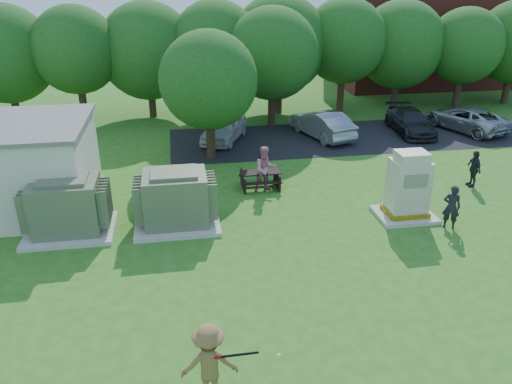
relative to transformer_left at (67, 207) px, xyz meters
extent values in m
plane|color=#2D6619|center=(6.50, -4.50, -0.97)|extent=(120.00, 120.00, 0.00)
cube|color=maroon|center=(24.50, 22.50, 3.03)|extent=(15.00, 8.00, 8.00)
cube|color=#232326|center=(13.50, 9.00, -0.96)|extent=(20.00, 6.00, 0.01)
cube|color=beige|center=(0.00, 0.00, -0.89)|extent=(3.00, 2.40, 0.15)
cube|color=#5C684A|center=(0.00, 0.00, 0.08)|extent=(2.20, 1.80, 1.80)
cube|color=#5C684A|center=(0.00, 0.00, 1.04)|extent=(1.60, 1.30, 0.12)
cube|color=#5C684A|center=(-1.27, 0.00, 0.11)|extent=(0.32, 1.50, 1.35)
cube|color=#5C684A|center=(1.27, 0.00, 0.11)|extent=(0.32, 1.50, 1.35)
cube|color=beige|center=(3.70, 0.00, -0.89)|extent=(3.00, 2.40, 0.15)
cube|color=#5B6748|center=(3.70, 0.00, 0.08)|extent=(2.20, 1.80, 1.80)
cube|color=#5B6748|center=(3.70, 0.00, 1.04)|extent=(1.60, 1.30, 0.12)
cube|color=#5B6748|center=(2.43, 0.00, 0.11)|extent=(0.32, 1.50, 1.35)
cube|color=#5B6748|center=(4.97, 0.00, 0.11)|extent=(0.32, 1.50, 1.35)
cube|color=beige|center=(12.08, -0.74, -0.90)|extent=(2.10, 1.72, 0.14)
cube|color=yellow|center=(12.08, -0.74, -0.74)|extent=(1.48, 1.19, 0.17)
cube|color=beige|center=(12.08, -0.74, 0.30)|extent=(1.33, 1.05, 1.91)
cube|color=beige|center=(12.08, -0.74, 1.42)|extent=(1.10, 0.86, 0.33)
cube|color=gray|center=(12.08, -1.29, 0.68)|extent=(0.86, 0.04, 0.48)
cube|color=black|center=(7.23, 2.84, -0.28)|extent=(1.67, 0.65, 0.06)
cube|color=black|center=(7.23, 3.35, -0.56)|extent=(1.67, 0.23, 0.05)
cube|color=black|center=(7.23, 2.33, -0.56)|extent=(1.67, 0.23, 0.05)
cube|color=black|center=(6.51, 2.84, -0.63)|extent=(0.07, 1.25, 0.69)
cube|color=black|center=(7.96, 2.84, -0.63)|extent=(0.07, 1.25, 0.69)
imported|color=brown|center=(4.24, -8.21, -0.03)|extent=(1.23, 0.74, 1.87)
imported|color=black|center=(13.25, -1.82, -0.16)|extent=(0.71, 0.62, 1.63)
imported|color=#D06E90|center=(7.39, 2.52, -0.01)|extent=(1.05, 0.88, 1.92)
imported|color=#25252A|center=(16.16, 1.57, -0.19)|extent=(0.40, 0.93, 1.57)
imported|color=silver|center=(6.43, 9.59, -0.27)|extent=(3.21, 4.42, 1.40)
imported|color=#9E9EA2|center=(11.78, 9.29, -0.23)|extent=(2.86, 4.78, 1.49)
imported|color=black|center=(16.94, 9.25, -0.32)|extent=(2.13, 4.58, 1.29)
imported|color=#A4A3A8|center=(20.32, 9.22, -0.29)|extent=(3.75, 5.36, 1.36)
cylinder|color=black|center=(4.83, -8.38, 0.26)|extent=(0.85, 0.06, 0.06)
cylinder|color=maroon|center=(4.36, -8.39, 0.26)|extent=(0.22, 0.07, 0.06)
sphere|color=white|center=(5.66, -8.45, 0.17)|extent=(0.09, 0.09, 0.09)
cylinder|color=#47301E|center=(-5.50, 14.90, 0.23)|extent=(0.44, 0.44, 2.40)
sphere|color=#235B1C|center=(-5.50, 14.90, 3.11)|extent=(5.60, 5.60, 5.60)
cylinder|color=#47301E|center=(-1.50, 14.30, 0.43)|extent=(0.44, 0.44, 2.80)
sphere|color=#235B1C|center=(-1.50, 14.30, 3.33)|extent=(5.00, 5.00, 5.00)
cylinder|color=#47301E|center=(2.50, 15.10, 0.18)|extent=(0.44, 0.44, 2.30)
sphere|color=#235B1C|center=(2.50, 15.10, 3.07)|extent=(5.80, 5.80, 5.80)
cylinder|color=#47301E|center=(6.50, 14.20, 0.38)|extent=(0.44, 0.44, 2.70)
sphere|color=#235B1C|center=(6.50, 14.20, 3.35)|extent=(5.40, 5.40, 5.40)
cylinder|color=#47301E|center=(10.50, 14.80, 0.28)|extent=(0.44, 0.44, 2.50)
sphere|color=#235B1C|center=(10.50, 14.80, 3.33)|extent=(6.00, 6.00, 6.00)
cylinder|color=#47301E|center=(14.50, 14.40, 0.48)|extent=(0.44, 0.44, 2.90)
sphere|color=#235B1C|center=(14.50, 14.40, 3.49)|extent=(5.20, 5.20, 5.20)
cylinder|color=#47301E|center=(18.50, 15.00, 0.23)|extent=(0.44, 0.44, 2.40)
sphere|color=#235B1C|center=(18.50, 15.00, 3.11)|extent=(5.60, 5.60, 5.60)
cylinder|color=#47301E|center=(22.50, 14.10, 0.33)|extent=(0.44, 0.44, 2.60)
sphere|color=#235B1C|center=(22.50, 14.10, 3.07)|extent=(4.80, 4.80, 4.80)
cylinder|color=#47301E|center=(26.50, 14.70, 0.28)|extent=(0.44, 0.44, 2.50)
cylinder|color=#47301E|center=(5.50, 7.00, 0.23)|extent=(0.44, 0.44, 2.40)
sphere|color=#235B1C|center=(5.50, 7.00, 2.81)|extent=(4.60, 4.60, 4.60)
cylinder|color=#47301E|center=(9.50, 12.00, 0.33)|extent=(0.44, 0.44, 2.60)
sphere|color=#235B1C|center=(9.50, 12.00, 3.19)|extent=(5.20, 5.20, 5.20)
camera|label=1|loc=(3.89, -16.29, 7.41)|focal=35.00mm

